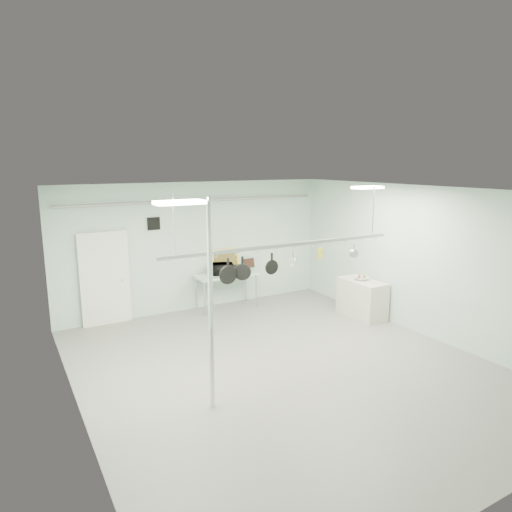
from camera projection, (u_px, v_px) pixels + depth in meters
floor at (284, 367)px, 8.34m from camera, size 8.00×8.00×0.00m
ceiling at (286, 191)px, 7.70m from camera, size 7.00×8.00×0.02m
back_wall at (197, 246)px, 11.41m from camera, size 7.00×0.02×3.20m
right_wall at (422, 261)px, 9.72m from camera, size 0.02×8.00×3.20m
door at (105, 280)px, 10.36m from camera, size 1.10×0.10×2.20m
wall_vent at (154, 224)px, 10.73m from camera, size 0.30×0.04×0.30m
conduit_pipe at (198, 201)px, 11.10m from camera, size 6.60×0.07×0.07m
chrome_pole at (211, 306)px, 6.68m from camera, size 0.08×0.08×3.20m
prep_table at (226, 276)px, 11.53m from camera, size 1.60×0.70×0.91m
side_cabinet at (362, 298)px, 10.97m from camera, size 0.60×1.20×0.90m
pot_rack at (286, 244)px, 8.24m from camera, size 4.80×0.06×1.00m
light_panel_left at (180, 202)px, 5.95m from camera, size 0.65×0.30×0.05m
light_panel_right at (368, 187)px, 9.38m from camera, size 0.65×0.30×0.05m
microwave at (222, 269)px, 11.41m from camera, size 0.60×0.50×0.29m
coffee_canister at (236, 270)px, 11.47m from camera, size 0.19×0.19×0.19m
painting_large at (226, 260)px, 11.77m from camera, size 0.78×0.16×0.58m
painting_small at (249, 263)px, 12.14m from camera, size 0.30×0.10×0.25m
fruit_bowl at (362, 278)px, 10.91m from camera, size 0.42×0.42×0.08m
skillet_left at (228, 271)px, 7.75m from camera, size 0.33×0.07×0.46m
skillet_mid at (242, 268)px, 7.88m from camera, size 0.29×0.20×0.40m
skillet_right at (272, 263)px, 8.17m from camera, size 0.27×0.06×0.37m
whisk at (293, 259)px, 8.39m from camera, size 0.20×0.20×0.33m
grater at (320, 253)px, 8.68m from camera, size 0.10×0.03×0.23m
saucepan at (354, 251)px, 9.10m from camera, size 0.19×0.14×0.29m
fruit_cluster at (362, 277)px, 10.90m from camera, size 0.24×0.24×0.09m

